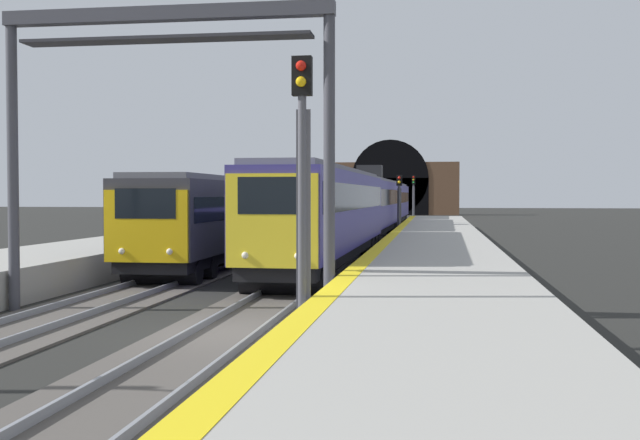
{
  "coord_description": "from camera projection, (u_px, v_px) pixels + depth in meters",
  "views": [
    {
      "loc": [
        -15.93,
        -4.37,
        3.0
      ],
      "look_at": [
        12.63,
        -0.07,
        2.05
      ],
      "focal_mm": 43.47,
      "sensor_mm": 36.0,
      "label": 1
    }
  ],
  "objects": [
    {
      "name": "track_adjacent_line",
      "position": [
        26.0,
        328.0,
        17.18
      ],
      "size": [
        160.0,
        3.06,
        0.21
      ],
      "color": "#4C4742",
      "rests_on": "ground_plane"
    },
    {
      "name": "railway_signal_far",
      "position": [
        414.0,
        193.0,
        87.53
      ],
      "size": [
        0.39,
        0.38,
        5.17
      ],
      "rotation": [
        0.0,
        0.0,
        3.14
      ],
      "color": "#4C4C54",
      "rests_on": "ground_plane"
    },
    {
      "name": "train_main_approaching",
      "position": [
        370.0,
        205.0,
        51.28
      ],
      "size": [
        60.74,
        3.0,
        4.93
      ],
      "rotation": [
        0.0,
        0.0,
        3.13
      ],
      "color": "navy",
      "rests_on": "ground_plane"
    },
    {
      "name": "platform_right",
      "position": [
        434.0,
        316.0,
        15.84
      ],
      "size": [
        112.0,
        4.67,
        1.02
      ],
      "primitive_type": "cube",
      "color": "#9E9B93",
      "rests_on": "ground_plane"
    },
    {
      "name": "tunnel_portal",
      "position": [
        391.0,
        188.0,
        114.3
      ],
      "size": [
        3.07,
        19.97,
        11.18
      ],
      "color": "brown",
      "rests_on": "ground_plane"
    },
    {
      "name": "ground_plane",
      "position": [
        229.0,
        335.0,
        16.5
      ],
      "size": [
        320.0,
        320.0,
        0.0
      ],
      "primitive_type": "plane",
      "color": "black"
    },
    {
      "name": "train_adjacent_platform",
      "position": [
        274.0,
        210.0,
        43.53
      ],
      "size": [
        39.59,
        3.06,
        4.61
      ],
      "rotation": [
        0.0,
        0.0,
        3.15
      ],
      "color": "#333338",
      "rests_on": "ground_plane"
    },
    {
      "name": "railway_signal_mid",
      "position": [
        399.0,
        200.0,
        53.81
      ],
      "size": [
        0.39,
        0.38,
        4.36
      ],
      "rotation": [
        0.0,
        0.0,
        3.14
      ],
      "color": "#4C4C54",
      "rests_on": "ground_plane"
    },
    {
      "name": "track_main_line",
      "position": [
        229.0,
        333.0,
        16.49
      ],
      "size": [
        160.0,
        3.08,
        0.21
      ],
      "color": "#4C4742",
      "rests_on": "ground_plane"
    },
    {
      "name": "platform_right_edge_strip",
      "position": [
        333.0,
        289.0,
        16.13
      ],
      "size": [
        112.0,
        0.5,
        0.01
      ],
      "primitive_type": "cube",
      "color": "yellow",
      "rests_on": "platform_right"
    },
    {
      "name": "railway_signal_near",
      "position": [
        302.0,
        180.0,
        14.87
      ],
      "size": [
        0.39,
        0.38,
        5.64
      ],
      "rotation": [
        0.0,
        0.0,
        3.14
      ],
      "color": "#4C4C54",
      "rests_on": "ground_plane"
    },
    {
      "name": "overhead_signal_gantry",
      "position": [
        166.0,
        85.0,
        19.27
      ],
      "size": [
        0.7,
        8.52,
        7.66
      ],
      "color": "#3F3F47",
      "rests_on": "ground_plane"
    }
  ]
}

